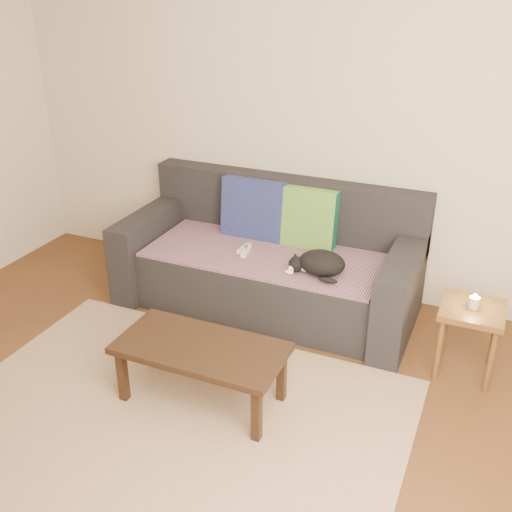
% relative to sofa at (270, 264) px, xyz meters
% --- Properties ---
extents(ground, '(4.50, 4.50, 0.00)m').
position_rel_sofa_xyz_m(ground, '(0.00, -1.57, -0.31)').
color(ground, brown).
rests_on(ground, ground).
extents(back_wall, '(4.50, 0.04, 2.60)m').
position_rel_sofa_xyz_m(back_wall, '(0.00, 0.43, 0.99)').
color(back_wall, beige).
rests_on(back_wall, ground).
extents(sofa, '(2.10, 0.94, 0.87)m').
position_rel_sofa_xyz_m(sofa, '(0.00, 0.00, 0.00)').
color(sofa, '#232328').
rests_on(sofa, ground).
extents(throw_blanket, '(1.66, 0.74, 0.02)m').
position_rel_sofa_xyz_m(throw_blanket, '(0.00, -0.09, 0.12)').
color(throw_blanket, '#382546').
rests_on(throw_blanket, sofa).
extents(cushion_navy, '(0.48, 0.18, 0.49)m').
position_rel_sofa_xyz_m(cushion_navy, '(-0.20, 0.17, 0.32)').
color(cushion_navy, '#0F1843').
rests_on(cushion_navy, throw_blanket).
extents(cushion_green, '(0.45, 0.17, 0.47)m').
position_rel_sofa_xyz_m(cushion_green, '(0.20, 0.17, 0.32)').
color(cushion_green, '#0E5B44').
rests_on(cushion_green, throw_blanket).
extents(cat, '(0.42, 0.33, 0.16)m').
position_rel_sofa_xyz_m(cat, '(0.44, -0.25, 0.21)').
color(cat, black).
rests_on(cat, throw_blanket).
extents(wii_remote_a, '(0.05, 0.15, 0.03)m').
position_rel_sofa_xyz_m(wii_remote_a, '(-0.16, -0.11, 0.15)').
color(wii_remote_a, white).
rests_on(wii_remote_a, throw_blanket).
extents(wii_remote_b, '(0.06, 0.15, 0.03)m').
position_rel_sofa_xyz_m(wii_remote_b, '(-0.12, -0.16, 0.15)').
color(wii_remote_b, white).
rests_on(wii_remote_b, throw_blanket).
extents(side_table, '(0.36, 0.36, 0.45)m').
position_rel_sofa_xyz_m(side_table, '(1.41, -0.32, 0.06)').
color(side_table, brown).
rests_on(side_table, ground).
extents(candle, '(0.06, 0.06, 0.09)m').
position_rel_sofa_xyz_m(candle, '(1.41, -0.32, 0.18)').
color(candle, beige).
rests_on(candle, side_table).
extents(rug, '(2.50, 1.80, 0.01)m').
position_rel_sofa_xyz_m(rug, '(0.00, -1.42, -0.30)').
color(rug, tan).
rests_on(rug, ground).
extents(coffee_table, '(0.93, 0.47, 0.37)m').
position_rel_sofa_xyz_m(coffee_table, '(0.08, -1.20, 0.02)').
color(coffee_table, black).
rests_on(coffee_table, rug).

